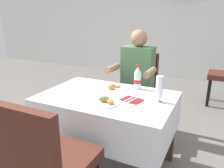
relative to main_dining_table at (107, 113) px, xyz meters
name	(u,v)px	position (x,y,z in m)	size (l,w,h in m)	color
ground_plane	(95,167)	(-0.09, -0.10, -0.55)	(11.00, 11.00, 0.00)	#66605B
back_wall	(178,8)	(-0.09, 3.55, 0.99)	(11.00, 0.12, 3.08)	white
main_dining_table	(107,113)	(0.00, 0.00, 0.00)	(1.19, 0.79, 0.72)	white
chair_far_diner_seat	(137,88)	(0.00, 0.79, 0.00)	(0.44, 0.50, 0.97)	#4C2319
chair_near_camera_side	(49,161)	(0.00, -0.79, 0.00)	(0.44, 0.50, 0.97)	#4C2319
seated_diner_far	(136,78)	(0.03, 0.68, 0.16)	(0.50, 0.46, 1.26)	#282D42
plate_near_camera	(105,101)	(0.07, -0.17, 0.19)	(0.25, 0.25, 0.06)	white
plate_far_diner	(115,87)	(-0.02, 0.20, 0.18)	(0.26, 0.26, 0.06)	white
beer_glass_left	(159,89)	(0.46, 0.05, 0.28)	(0.07, 0.07, 0.22)	white
cola_bottle_primary	(138,78)	(0.18, 0.29, 0.28)	(0.07, 0.07, 0.24)	silver
napkin_cutlery_set	(132,100)	(0.24, -0.01, 0.17)	(0.20, 0.20, 0.01)	maroon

